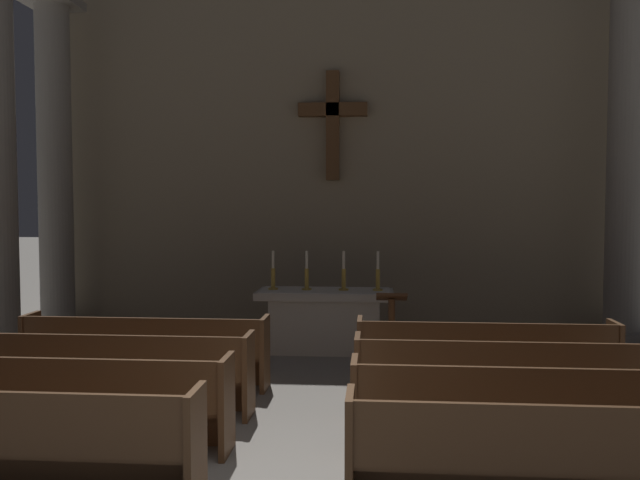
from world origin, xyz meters
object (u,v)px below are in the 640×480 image
pew_left_row_2 (67,401)px  pew_left_row_3 (112,373)px  altar (325,319)px  pew_right_row_2 (525,413)px  pew_right_row_3 (502,381)px  pew_left_row_4 (145,351)px  candlestick_outer_left (273,277)px  pew_left_row_1 (4,442)px  candlestick_inner_left (307,277)px  pew_right_row_1 (558,459)px  candlestick_inner_right (344,278)px  column_right_fourth (625,169)px  column_left_fourth (55,171)px  candlestick_outer_right (378,278)px  lectern (391,334)px  pew_right_row_4 (485,357)px

pew_left_row_2 → pew_left_row_3: (0.00, 1.11, 0.00)m
pew_left_row_3 → altar: size_ratio=1.46×
pew_right_row_2 → pew_right_row_3: 1.11m
pew_left_row_4 → candlestick_outer_left: 2.74m
pew_left_row_1 → pew_left_row_4: size_ratio=1.00×
pew_left_row_4 → candlestick_inner_left: bearing=50.3°
pew_right_row_1 → candlestick_inner_right: 5.96m
pew_left_row_2 → pew_right_row_2: size_ratio=1.00×
pew_right_row_2 → column_right_fourth: (2.90, 5.69, 2.52)m
pew_right_row_1 → candlestick_inner_right: size_ratio=5.10×
pew_right_row_2 → candlestick_inner_right: candlestick_inner_right is taller
column_left_fourth → column_right_fourth: size_ratio=1.00×
pew_right_row_1 → pew_left_row_2: bearing=165.8°
pew_left_row_4 → pew_right_row_1: 5.51m
pew_left_row_1 → candlestick_inner_right: size_ratio=5.10×
pew_left_row_1 → column_right_fourth: (7.28, 6.80, 2.52)m
candlestick_outer_right → column_right_fourth: bearing=15.7°
altar → pew_right_row_1: bearing=-68.6°
lectern → pew_left_row_3: bearing=-146.0°
pew_right_row_4 → column_right_fourth: size_ratio=0.52×
pew_right_row_1 → candlestick_inner_right: (-1.89, 5.61, 0.73)m
pew_left_row_1 → pew_left_row_2: 1.11m
pew_left_row_4 → pew_left_row_3: bearing=-90.0°
altar → candlestick_outer_left: candlestick_outer_left is taller
pew_right_row_2 → pew_right_row_4: 2.22m
pew_right_row_3 → column_right_fourth: size_ratio=0.52×
pew_right_row_1 → candlestick_inner_left: bearing=114.0°
column_right_fourth → candlestick_inner_right: (-4.79, -1.19, -1.79)m
pew_right_row_4 → candlestick_inner_left: (-2.49, 2.27, 0.73)m
lectern → pew_right_row_4: bearing=-43.1°
pew_right_row_1 → column_left_fourth: bearing=137.0°
altar → candlestick_outer_right: size_ratio=3.48×
candlestick_inner_left → pew_left_row_1: bearing=-108.6°
pew_left_row_1 → lectern: (3.23, 4.41, 0.07)m
candlestick_inner_right → lectern: candlestick_inner_right is taller
pew_right_row_1 → pew_right_row_2: bearing=90.0°
pew_right_row_2 → lectern: bearing=109.2°
pew_left_row_4 → pew_right_row_2: size_ratio=1.00×
pew_right_row_1 → pew_right_row_2: same height
pew_right_row_2 → candlestick_inner_left: size_ratio=5.10×
pew_right_row_4 → candlestick_outer_right: (-1.34, 2.27, 0.73)m
pew_left_row_1 → altar: 6.02m
pew_right_row_1 → candlestick_inner_left: size_ratio=5.10×
pew_right_row_1 → lectern: lectern is taller
pew_right_row_1 → candlestick_outer_right: size_ratio=5.10×
pew_right_row_3 → pew_right_row_1: bearing=-90.0°
candlestick_inner_left → column_left_fourth: bearing=166.0°
altar → candlestick_inner_left: candlestick_inner_left is taller
pew_left_row_4 → lectern: (3.23, 1.07, 0.07)m
pew_left_row_4 → lectern: lectern is taller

